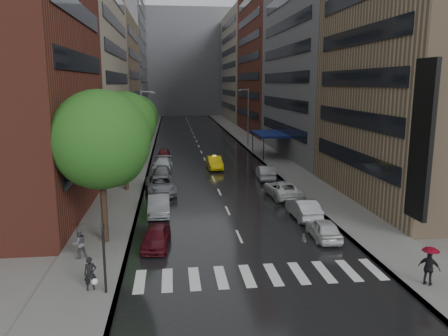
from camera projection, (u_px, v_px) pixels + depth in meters
The scene contains 21 objects.
ground at pixel (250, 260), 25.04m from camera, with size 220.00×220.00×0.00m, color gray.
road at pixel (197, 143), 73.75m from camera, with size 14.00×140.00×0.01m, color black.
sidewalk_left at pixel (143, 143), 72.68m from camera, with size 4.00×140.00×0.15m, color gray.
sidewalk_right at pixel (250, 142), 74.80m from camera, with size 4.00×140.00×0.15m, color gray.
crosswalk at pixel (260, 275), 23.12m from camera, with size 13.15×2.80×0.01m.
buildings_left at pixel (109, 48), 77.46m from camera, with size 8.00×108.00×38.00m.
buildings_right at pixel (277, 54), 79.15m from camera, with size 8.05×109.10×36.00m.
building_far at pixel (184, 63), 136.91m from camera, with size 40.00×14.00×32.00m, color slate.
tree_near at pixel (100, 140), 26.42m from camera, with size 6.07×6.07×9.68m.
tree_mid at pixel (124, 123), 39.89m from camera, with size 5.83×5.83×9.30m.
tree_far at pixel (136, 117), 54.29m from camera, with size 5.36×5.36×8.55m.
taxi at pixel (214, 163), 51.43m from camera, with size 1.58×4.54×1.50m, color yellow.
parked_cars_left at pixel (161, 180), 42.34m from camera, with size 3.18×36.31×1.58m.
parked_cars_right at pixel (287, 194), 37.20m from camera, with size 2.79×22.18×1.50m.
ped_bag_walker at pixel (91, 274), 21.05m from camera, with size 0.70×0.55×1.64m.
ped_black_umbrella at pixel (79, 238), 24.80m from camera, with size 1.09×1.06×2.09m.
ped_red_umbrella at pixel (430, 263), 21.48m from camera, with size 1.04×1.03×2.01m.
traffic_light at pixel (104, 252), 20.51m from camera, with size 0.18×0.15×3.45m.
street_lamp_left at pixel (143, 126), 52.42m from camera, with size 1.74×0.22×9.00m.
street_lamp_right at pixel (248, 116), 68.85m from camera, with size 1.74×0.22×9.00m.
awning at pixel (269, 134), 59.60m from camera, with size 4.00×8.00×3.12m.
Camera 1 is at (-4.31, -23.20, 10.04)m, focal length 35.00 mm.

